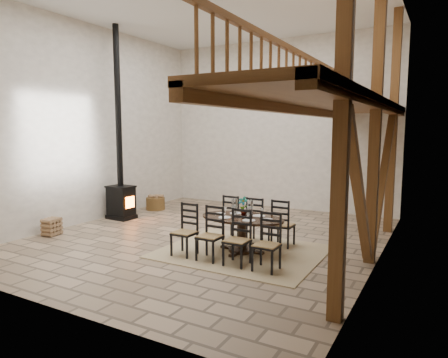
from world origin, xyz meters
The scene contains 7 objects.
ground centered at (0.00, 0.00, 0.00)m, with size 8.00×8.00×0.00m, color tan.
room_shell centered at (1.19, 0.00, 3.01)m, with size 7.02×8.02×5.01m.
rug centered at (1.12, -0.59, 0.01)m, with size 3.00×2.50×0.02m, color tan.
dining_table centered at (1.12, -0.66, 0.36)m, with size 2.07×1.88×1.08m.
wood_stove centered at (-3.00, 0.47, 1.12)m, with size 0.70×0.55×5.00m.
log_basket centered at (-2.98, 1.87, 0.20)m, with size 0.55×0.55×0.45m.
log_stack centered at (-3.17, -1.56, 0.19)m, with size 0.33×0.42×0.39m.
Camera 1 is at (4.47, -7.31, 2.36)m, focal length 32.00 mm.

